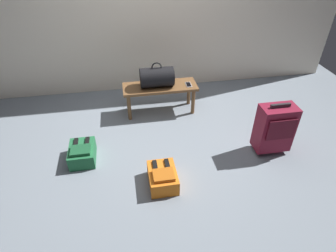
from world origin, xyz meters
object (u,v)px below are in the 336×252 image
(suitcase_upright_burgundy, at_px, (275,128))
(bench, at_px, (160,90))
(duffel_bag_black, at_px, (157,77))
(backpack_orange, at_px, (163,177))
(cell_phone, at_px, (189,85))
(backpack_green, at_px, (82,153))

(suitcase_upright_burgundy, bearing_deg, bench, 137.09)
(suitcase_upright_burgundy, bearing_deg, duffel_bag_black, 138.06)
(suitcase_upright_burgundy, distance_m, backpack_orange, 1.38)
(cell_phone, bearing_deg, bench, 173.70)
(cell_phone, relative_size, backpack_orange, 0.38)
(backpack_orange, xyz_separation_m, backpack_green, (-0.83, 0.52, 0.00))
(bench, bearing_deg, cell_phone, -6.30)
(cell_phone, distance_m, suitcase_upright_burgundy, 1.27)
(bench, distance_m, backpack_green, 1.35)
(suitcase_upright_burgundy, height_order, backpack_orange, suitcase_upright_burgundy)
(cell_phone, bearing_deg, suitcase_upright_burgundy, -53.42)
(cell_phone, distance_m, backpack_orange, 1.48)
(suitcase_upright_burgundy, bearing_deg, backpack_orange, -166.92)
(bench, relative_size, backpack_green, 2.63)
(bench, height_order, duffel_bag_black, duffel_bag_black)
(backpack_green, bearing_deg, duffel_bag_black, 41.05)
(duffel_bag_black, relative_size, backpack_green, 1.16)
(backpack_orange, bearing_deg, duffel_bag_black, 84.07)
(cell_phone, height_order, suitcase_upright_burgundy, suitcase_upright_burgundy)
(suitcase_upright_burgundy, bearing_deg, cell_phone, 126.58)
(cell_phone, bearing_deg, backpack_orange, -113.16)
(duffel_bag_black, xyz_separation_m, backpack_orange, (-0.14, -1.37, -0.44))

